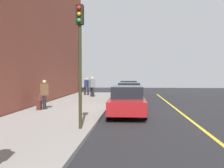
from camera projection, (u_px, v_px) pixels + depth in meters
The scene contains 11 objects.
ground_plane at pixel (123, 112), 14.31m from camera, with size 56.00×56.00×0.00m, color black.
sidewalk at pixel (66, 110), 14.56m from camera, with size 28.00×4.60×0.15m, color gray.
lane_stripe_centre at pixel (181, 113), 14.06m from camera, with size 28.00×0.14×0.01m, color gold.
parked_car_charcoal at pixel (129, 88), 25.68m from camera, with size 4.32×1.90×1.51m.
parked_car_black at pixel (129, 93), 19.41m from camera, with size 4.64×1.94×1.51m.
parked_car_red at pixel (127, 100), 13.43m from camera, with size 4.79×1.93×1.51m.
pedestrian_grey_coat at pixel (92, 86), 22.96m from camera, with size 0.52×0.57×1.79m.
pedestrian_navy_coat at pixel (86, 86), 24.77m from camera, with size 0.52×0.54×1.67m.
pedestrian_brown_coat at pixel (44, 93), 14.63m from camera, with size 0.53×0.52×1.67m.
traffic_light_pole at pixel (80, 46), 9.16m from camera, with size 0.35×0.26×4.47m.
rolling_suitcase at pixel (39, 105), 14.23m from camera, with size 0.34×0.22×0.87m.
Camera 1 is at (14.25, 0.47, 2.11)m, focal length 40.79 mm.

